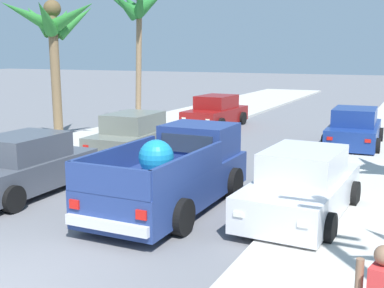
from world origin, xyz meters
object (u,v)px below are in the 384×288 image
pickup_truck (175,174)px  car_left_far (135,136)px  palm_tree_right_fore (54,27)px  palm_tree_left_back (137,9)px  car_left_mid (354,129)px  car_right_mid (23,167)px  car_left_near (216,112)px  car_right_near (302,186)px

pickup_truck → car_left_far: pickup_truck is taller
pickup_truck → car_left_far: bearing=130.7°
pickup_truck → palm_tree_right_fore: 10.31m
pickup_truck → palm_tree_left_back: (-8.06, 11.62, 4.94)m
pickup_truck → car_left_mid: (2.80, 9.56, -0.08)m
car_right_mid → car_left_far: bearing=89.1°
palm_tree_right_fore → car_left_far: bearing=-10.1°
car_left_near → palm_tree_left_back: (-3.93, -0.77, 5.02)m
car_right_mid → palm_tree_right_fore: palm_tree_right_fore is taller
car_left_mid → car_left_near: bearing=157.7°
car_right_near → palm_tree_right_fore: palm_tree_right_fore is taller
pickup_truck → car_left_mid: size_ratio=1.21×
car_right_mid → car_left_far: size_ratio=0.99×
car_right_mid → palm_tree_left_back: bearing=108.0°
car_left_near → car_left_far: same height
car_left_near → palm_tree_left_back: 6.42m
pickup_truck → car_right_mid: pickup_truck is taller
car_left_far → palm_tree_right_fore: (-3.98, 0.71, 3.87)m
car_right_near → car_left_far: size_ratio=1.00×
pickup_truck → palm_tree_left_back: size_ratio=0.77×
car_right_near → palm_tree_left_back: 16.41m
pickup_truck → car_right_mid: (-4.07, -0.68, -0.08)m
car_left_mid → car_right_near: bearing=-89.5°
car_left_near → car_left_mid: size_ratio=1.00×
car_right_near → palm_tree_right_fore: bearing=155.9°
car_left_mid → pickup_truck: bearing=-106.3°
car_right_mid → palm_tree_right_fore: 8.15m
palm_tree_right_fore → palm_tree_left_back: (-0.09, 6.28, 1.16)m
car_left_near → palm_tree_right_fore: (-3.83, -7.05, 3.87)m
car_right_near → car_left_mid: bearing=90.5°
car_left_near → palm_tree_left_back: bearing=-168.9°
car_left_near → palm_tree_left_back: size_ratio=0.64×
car_left_mid → palm_tree_right_fore: 12.19m
car_left_far → pickup_truck: bearing=-49.3°
car_left_near → car_right_near: bearing=-59.5°
car_left_mid → palm_tree_right_fore: palm_tree_right_fore is taller
palm_tree_right_fore → car_right_mid: bearing=-57.1°
car_left_near → car_right_near: 13.83m
car_right_near → palm_tree_left_back: bearing=134.5°
car_left_mid → palm_tree_right_fore: bearing=-158.6°
pickup_truck → palm_tree_right_fore: bearing=146.2°
car_right_mid → car_left_far: 5.32m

